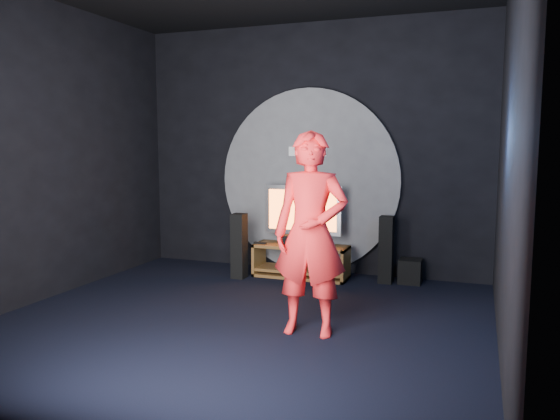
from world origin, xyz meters
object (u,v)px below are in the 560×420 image
at_px(tower_speaker_right, 386,250).
at_px(subwoofer, 410,271).
at_px(tower_speaker_left, 239,246).
at_px(player, 311,234).
at_px(media_console, 302,263).
at_px(tv, 303,212).

height_order(tower_speaker_right, subwoofer, tower_speaker_right).
xyz_separation_m(tower_speaker_left, tower_speaker_right, (1.93, 0.43, 0.00)).
bearing_deg(tower_speaker_left, player, -48.63).
distance_m(media_console, tower_speaker_left, 0.89).
relative_size(tv, player, 0.55).
relative_size(tv, tower_speaker_right, 1.22).
xyz_separation_m(tv, tower_speaker_left, (-0.78, -0.40, -0.45)).
xyz_separation_m(media_console, tower_speaker_right, (1.14, 0.10, 0.25)).
bearing_deg(tv, media_console, -83.63).
bearing_deg(tower_speaker_left, media_console, 22.87).
height_order(tower_speaker_left, player, player).
relative_size(tv, tower_speaker_left, 1.22).
relative_size(subwoofer, player, 0.16).
height_order(tower_speaker_left, tower_speaker_right, same).
bearing_deg(player, tower_speaker_left, 126.95).
distance_m(tower_speaker_left, tower_speaker_right, 1.97).
relative_size(tower_speaker_left, player, 0.45).
bearing_deg(media_console, tower_speaker_left, -157.13).
distance_m(media_console, tv, 0.70).
xyz_separation_m(tower_speaker_right, subwoofer, (0.31, 0.09, -0.28)).
bearing_deg(tower_speaker_left, tower_speaker_right, 12.61).
height_order(media_console, subwoofer, media_console).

